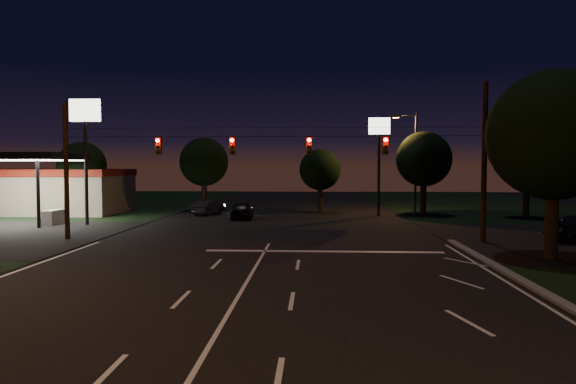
# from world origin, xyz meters

# --- Properties ---
(ground) EXTENTS (140.00, 140.00, 0.00)m
(ground) POSITION_xyz_m (0.00, 0.00, 0.00)
(ground) COLOR black
(ground) RESTS_ON ground
(stop_bar) EXTENTS (12.00, 0.50, 0.01)m
(stop_bar) POSITION_xyz_m (3.00, 11.50, 0.01)
(stop_bar) COLOR silver
(stop_bar) RESTS_ON ground
(utility_pole_right) EXTENTS (0.30, 0.30, 9.00)m
(utility_pole_right) POSITION_xyz_m (12.00, 15.00, 0.00)
(utility_pole_right) COLOR black
(utility_pole_right) RESTS_ON ground
(utility_pole_left) EXTENTS (0.28, 0.28, 8.00)m
(utility_pole_left) POSITION_xyz_m (-12.00, 15.00, 0.00)
(utility_pole_left) COLOR black
(utility_pole_left) RESTS_ON ground
(signal_span) EXTENTS (24.00, 0.40, 1.56)m
(signal_span) POSITION_xyz_m (-0.00, 14.96, 5.50)
(signal_span) COLOR black
(signal_span) RESTS_ON ground
(gas_station) EXTENTS (14.20, 16.10, 5.25)m
(gas_station) POSITION_xyz_m (-21.86, 30.39, 2.38)
(gas_station) COLOR gray
(gas_station) RESTS_ON ground
(pole_sign_left_near) EXTENTS (2.20, 0.30, 9.10)m
(pole_sign_left_near) POSITION_xyz_m (-14.00, 22.00, 6.98)
(pole_sign_left_near) COLOR black
(pole_sign_left_near) RESTS_ON ground
(pole_sign_right) EXTENTS (1.80, 0.30, 8.40)m
(pole_sign_right) POSITION_xyz_m (8.00, 30.00, 6.24)
(pole_sign_right) COLOR black
(pole_sign_right) RESTS_ON ground
(street_light_right_far) EXTENTS (2.20, 0.35, 9.00)m
(street_light_right_far) POSITION_xyz_m (11.24, 32.00, 5.24)
(street_light_right_far) COLOR black
(street_light_right_far) RESTS_ON ground
(tree_right_near) EXTENTS (6.00, 6.00, 8.76)m
(tree_right_near) POSITION_xyz_m (13.53, 10.17, 5.68)
(tree_right_near) COLOR black
(tree_right_near) RESTS_ON ground
(tree_far_a) EXTENTS (4.20, 4.20, 6.42)m
(tree_far_a) POSITION_xyz_m (-17.98, 30.12, 4.26)
(tree_far_a) COLOR black
(tree_far_a) RESTS_ON ground
(tree_far_b) EXTENTS (4.60, 4.60, 6.98)m
(tree_far_b) POSITION_xyz_m (-7.98, 34.13, 4.61)
(tree_far_b) COLOR black
(tree_far_b) RESTS_ON ground
(tree_far_c) EXTENTS (3.80, 3.80, 5.86)m
(tree_far_c) POSITION_xyz_m (3.02, 33.10, 3.90)
(tree_far_c) COLOR black
(tree_far_c) RESTS_ON ground
(tree_far_d) EXTENTS (4.80, 4.80, 7.30)m
(tree_far_d) POSITION_xyz_m (12.02, 31.13, 4.83)
(tree_far_d) COLOR black
(tree_far_d) RESTS_ON ground
(tree_far_e) EXTENTS (4.00, 4.00, 6.18)m
(tree_far_e) POSITION_xyz_m (20.02, 29.11, 4.11)
(tree_far_e) COLOR black
(tree_far_e) RESTS_ON ground
(car_oncoming_a) EXTENTS (1.99, 4.34, 1.44)m
(car_oncoming_a) POSITION_xyz_m (-3.38, 27.06, 0.72)
(car_oncoming_a) COLOR black
(car_oncoming_a) RESTS_ON ground
(car_oncoming_b) EXTENTS (2.32, 4.15, 1.29)m
(car_oncoming_b) POSITION_xyz_m (-6.81, 30.25, 0.65)
(car_oncoming_b) COLOR black
(car_oncoming_b) RESTS_ON ground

